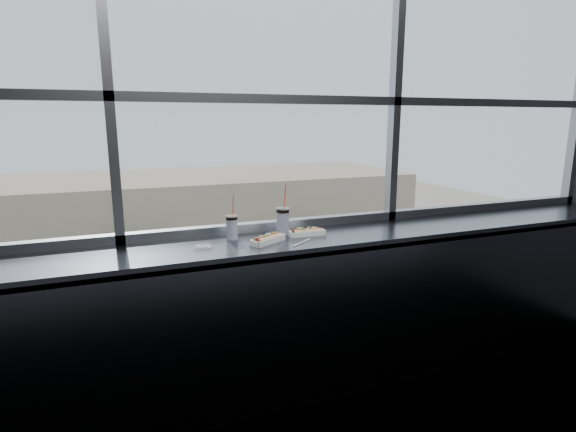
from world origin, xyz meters
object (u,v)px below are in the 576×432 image
object	(u,v)px
soda_cup_left	(232,226)
car_near_e	(398,339)
car_near_d	(278,364)
tree_center	(131,258)
hotdog_tray_right	(307,232)
car_far_b	(189,310)
pedestrian_a	(20,311)
tree_right	(302,240)
pedestrian_b	(128,299)
car_far_c	(300,293)
soda_cup_right	(283,220)
car_near_c	(152,389)
pedestrian_d	(267,281)
wrapper	(203,246)
loose_straw	(302,243)
hotdog_tray_left	(268,239)

from	to	relation	value
soda_cup_left	car_near_e	world-z (taller)	soda_cup_left
car_near_d	tree_center	world-z (taller)	tree_center
hotdog_tray_right	car_near_d	distance (m)	20.47
hotdog_tray_right	car_far_b	xyz separation A→B (m)	(2.63, 24.26, -11.04)
pedestrian_a	tree_right	bearing A→B (deg)	-178.67
pedestrian_b	tree_center	bearing A→B (deg)	-49.89
car_far_c	tree_center	distance (m)	11.75
hotdog_tray_right	soda_cup_left	world-z (taller)	soda_cup_left
soda_cup_right	car_near_e	distance (m)	23.48
pedestrian_b	tree_center	world-z (taller)	tree_center
hotdog_tray_right	car_near_e	bearing A→B (deg)	57.42
hotdog_tray_right	pedestrian_a	size ratio (longest dim) A/B	0.11
car_near_c	tree_center	xyz separation A→B (m)	(-0.18, 12.00, 2.63)
soda_cup_right	tree_right	xyz separation A→B (m)	(12.27, 28.16, -8.47)
hotdog_tray_right	pedestrian_d	xyz separation A→B (m)	(9.06, 27.85, -11.16)
soda_cup_left	car_far_c	world-z (taller)	soda_cup_left
pedestrian_b	pedestrian_a	bearing A→B (deg)	90.83
wrapper	car_near_e	distance (m)	23.86
car_far_c	pedestrian_a	bearing A→B (deg)	80.15
soda_cup_left	car_far_c	size ratio (longest dim) A/B	0.05
loose_straw	wrapper	distance (m)	0.61
hotdog_tray_left	tree_center	xyz separation A→B (m)	(-0.15, 28.33, -8.36)
car_far_c	pedestrian_b	bearing A→B (deg)	73.53
soda_cup_left	hotdog_tray_left	bearing A→B (deg)	-42.53
car_near_e	car_far_c	xyz separation A→B (m)	(-2.47, 8.00, 0.06)
car_far_c	car_near_d	bearing A→B (deg)	151.92
car_near_e	pedestrian_b	world-z (taller)	car_near_e
hotdog_tray_right	pedestrian_b	size ratio (longest dim) A/B	0.13
pedestrian_a	hotdog_tray_left	bearing A→B (deg)	103.93
soda_cup_right	car_near_e	xyz separation A→B (m)	(12.89, 16.16, -11.15)
soda_cup_left	hotdog_tray_right	bearing A→B (deg)	-11.35
car_near_e	pedestrian_d	distance (m)	12.17
hotdog_tray_left	pedestrian_d	world-z (taller)	hotdog_tray_left
soda_cup_left	loose_straw	size ratio (longest dim) A/B	1.47
car_near_d	pedestrian_a	world-z (taller)	pedestrian_a
hotdog_tray_left	tree_center	bearing A→B (deg)	60.88
tree_right	loose_straw	bearing A→B (deg)	-113.31
car_far_b	pedestrian_b	world-z (taller)	car_far_b
loose_straw	car_far_c	bearing A→B (deg)	30.16
hotdog_tray_left	car_far_b	world-z (taller)	hotdog_tray_left
pedestrian_d	pedestrian_b	bearing A→B (deg)	-90.28
loose_straw	car_near_e	size ratio (longest dim) A/B	0.03
wrapper	tree_center	size ratio (longest dim) A/B	0.02
loose_straw	tree_right	bearing A→B (deg)	29.88
soda_cup_right	car_near_c	distance (m)	19.59
soda_cup_left	car_far_c	distance (m)	28.67
wrapper	car_far_c	world-z (taller)	wrapper
pedestrian_b	hotdog_tray_right	bearing A→B (deg)	-178.20
car_far_c	tree_right	bearing A→B (deg)	-23.34
hotdog_tray_right	pedestrian_d	world-z (taller)	hotdog_tray_right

